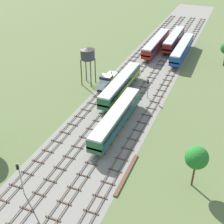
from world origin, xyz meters
name	(u,v)px	position (x,y,z in m)	size (l,w,h in m)	color
ground_plane	(144,76)	(0.00, 56.00, 0.00)	(480.00, 480.00, 0.00)	#5B6B3D
ballast_bed	(144,76)	(0.00, 56.00, 0.00)	(16.80, 176.00, 0.01)	gray
track_far_left	(123,70)	(-6.40, 57.00, 0.14)	(2.40, 126.00, 0.29)	#47382D
track_left	(138,72)	(-2.13, 57.00, 0.14)	(2.40, 126.00, 0.29)	#47382D
track_centre_left	(153,75)	(2.13, 57.00, 0.14)	(2.40, 126.00, 0.29)	#47382D
track_centre	(169,78)	(6.40, 57.00, 0.14)	(2.40, 126.00, 0.29)	#47382D
diesel_railcar_centre_left_nearest	(116,117)	(2.13, 30.69, 2.60)	(2.96, 20.50, 3.80)	#286638
diesel_railcar_left_near	(121,84)	(-2.13, 44.15, 2.60)	(2.96, 20.50, 3.80)	#286638
shunter_loco_far_left_mid	(107,80)	(-6.40, 46.10, 2.01)	(2.74, 8.46, 3.10)	white
passenger_coach_centre_midfar	(182,48)	(6.40, 73.23, 2.61)	(2.96, 22.00, 3.80)	#194C8C
passenger_coach_left_far	(156,43)	(-2.13, 75.13, 2.61)	(2.96, 22.00, 3.80)	maroon
diesel_railcar_centre_left_farther	(174,39)	(2.13, 81.22, 2.60)	(2.96, 20.50, 3.80)	maroon
water_tower	(88,54)	(-11.42, 46.17, 7.87)	(3.56, 3.56, 9.52)	#2D2826
signal_post_nearest	(148,86)	(4.27, 44.73, 2.99)	(0.28, 0.47, 4.65)	gray
signal_post_near	(20,175)	(-4.27, 9.74, 3.73)	(0.28, 0.47, 5.93)	gray
lineside_tree_4	(197,158)	(18.47, 21.09, 5.46)	(3.47, 3.47, 7.23)	#4C331E
spare_rail_bundle	(127,174)	(8.47, 19.36, 0.12)	(0.60, 10.00, 0.24)	brown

